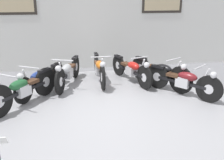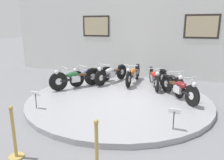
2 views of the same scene
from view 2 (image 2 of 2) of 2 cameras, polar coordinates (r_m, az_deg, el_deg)
The scene contains 14 objects.
ground_plane at distance 7.11m, azimuth 1.74°, elevation -5.50°, with size 60.00×60.00×0.00m, color slate.
display_platform at distance 7.09m, azimuth 1.75°, elevation -4.97°, with size 5.75×5.75×0.14m, color #99999E.
back_wall at distance 10.38m, azimuth 8.59°, elevation 12.54°, with size 14.00×0.22×4.23m.
motorcycle_green at distance 8.07m, azimuth -9.59°, elevation 0.68°, with size 1.25×1.65×0.81m.
motorcycle_blue at distance 8.52m, azimuth -5.52°, elevation 1.35°, with size 1.04×1.71×0.78m.
motorcycle_silver at distance 8.70m, azimuth -0.24°, elevation 1.79°, with size 0.73×1.91×0.80m.
motorcycle_orange at distance 8.62m, azimuth 5.50°, elevation 1.65°, with size 0.54×2.01×0.81m.
motorcycle_red at distance 8.28m, azimuth 10.91°, elevation 0.81°, with size 0.72×1.88×0.78m.
motorcycle_black at distance 7.74m, azimuth 15.11°, elevation -0.18°, with size 1.03×1.80×0.81m.
motorcycle_maroon at distance 7.07m, azimuth 17.13°, elevation -1.88°, with size 1.24×1.60×0.79m.
info_placard_front_left at distance 6.37m, azimuth -19.35°, elevation -3.92°, with size 0.26×0.11×0.51m.
info_placard_front_centre at distance 5.02m, azimuth 15.91°, elevation -8.55°, with size 0.26×0.11×0.51m.
stanchion_post_left_of_entry at distance 4.51m, azimuth -24.08°, elevation -14.28°, with size 0.28×0.28×1.02m.
stanchion_post_right_of_entry at distance 3.68m, azimuth -3.98°, elevation -19.91°, with size 0.28×0.28×1.02m.
Camera 2 is at (2.08, -6.36, 2.41)m, focal length 35.00 mm.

